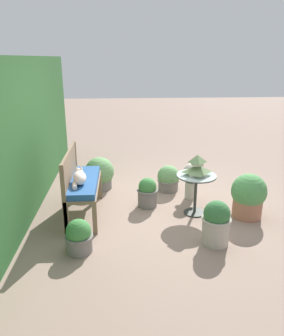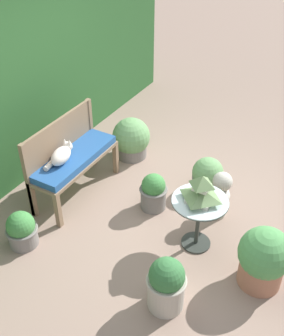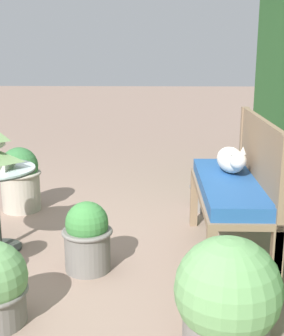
{
  "view_description": "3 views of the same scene",
  "coord_description": "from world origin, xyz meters",
  "px_view_note": "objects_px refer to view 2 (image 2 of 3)",
  "views": [
    {
      "loc": [
        -4.81,
        0.67,
        2.29
      ],
      "look_at": [
        -0.16,
        0.36,
        0.72
      ],
      "focal_mm": 35.0,
      "sensor_mm": 36.0,
      "label": 1
    },
    {
      "loc": [
        -3.43,
        -1.57,
        3.45
      ],
      "look_at": [
        -0.05,
        0.37,
        0.59
      ],
      "focal_mm": 45.0,
      "sensor_mm": 36.0,
      "label": 2
    },
    {
      "loc": [
        2.92,
        0.7,
        1.47
      ],
      "look_at": [
        -0.42,
        0.61,
        0.6
      ],
      "focal_mm": 50.0,
      "sensor_mm": 36.0,
      "label": 3
    }
  ],
  "objects_px": {
    "potted_plant_path_edge": "(207,176)",
    "garden_bench": "(75,161)",
    "potted_plant_bench_right": "(131,139)",
    "potted_plant_hedge_corner": "(264,258)",
    "potted_plant_patio_mid": "(22,230)",
    "potted_plant_bench_left": "(153,192)",
    "patio_table": "(199,210)",
    "garden_bust": "(221,192)",
    "pagoda_birdhouse": "(201,191)",
    "potted_plant_table_near": "(166,284)",
    "cat": "(61,155)"
  },
  "relations": [
    {
      "from": "potted_plant_path_edge",
      "to": "garden_bench",
      "type": "bearing_deg",
      "value": 121.86
    },
    {
      "from": "potted_plant_bench_right",
      "to": "potted_plant_hedge_corner",
      "type": "relative_size",
      "value": 0.87
    },
    {
      "from": "potted_plant_patio_mid",
      "to": "potted_plant_bench_left",
      "type": "xyz_separation_m",
      "value": [
        1.25,
        -0.95,
        0.03
      ]
    },
    {
      "from": "potted_plant_path_edge",
      "to": "potted_plant_hedge_corner",
      "type": "bearing_deg",
      "value": -136.78
    },
    {
      "from": "potted_plant_patio_mid",
      "to": "potted_plant_bench_left",
      "type": "distance_m",
      "value": 1.57
    },
    {
      "from": "patio_table",
      "to": "potted_plant_patio_mid",
      "type": "distance_m",
      "value": 1.93
    },
    {
      "from": "potted_plant_patio_mid",
      "to": "potted_plant_bench_left",
      "type": "bearing_deg",
      "value": -37.14
    },
    {
      "from": "garden_bust",
      "to": "potted_plant_bench_right",
      "type": "bearing_deg",
      "value": 26.0
    },
    {
      "from": "pagoda_birdhouse",
      "to": "potted_plant_table_near",
      "type": "distance_m",
      "value": 0.99
    },
    {
      "from": "potted_plant_patio_mid",
      "to": "potted_plant_table_near",
      "type": "bearing_deg",
      "value": -87.53
    },
    {
      "from": "potted_plant_hedge_corner",
      "to": "pagoda_birdhouse",
      "type": "bearing_deg",
      "value": 78.01
    },
    {
      "from": "potted_plant_bench_right",
      "to": "potted_plant_path_edge",
      "type": "relative_size",
      "value": 1.25
    },
    {
      "from": "garden_bench",
      "to": "patio_table",
      "type": "xyz_separation_m",
      "value": [
        -0.07,
        -1.68,
        0.0
      ]
    },
    {
      "from": "patio_table",
      "to": "potted_plant_hedge_corner",
      "type": "bearing_deg",
      "value": -101.99
    },
    {
      "from": "patio_table",
      "to": "potted_plant_patio_mid",
      "type": "bearing_deg",
      "value": 119.86
    },
    {
      "from": "potted_plant_path_edge",
      "to": "potted_plant_bench_left",
      "type": "bearing_deg",
      "value": 146.16
    },
    {
      "from": "garden_bench",
      "to": "patio_table",
      "type": "relative_size",
      "value": 2.02
    },
    {
      "from": "patio_table",
      "to": "garden_bust",
      "type": "height_order",
      "value": "patio_table"
    },
    {
      "from": "patio_table",
      "to": "potted_plant_bench_right",
      "type": "relative_size",
      "value": 1.07
    },
    {
      "from": "potted_plant_table_near",
      "to": "potted_plant_hedge_corner",
      "type": "relative_size",
      "value": 0.88
    },
    {
      "from": "pagoda_birdhouse",
      "to": "potted_plant_bench_right",
      "type": "height_order",
      "value": "pagoda_birdhouse"
    },
    {
      "from": "potted_plant_patio_mid",
      "to": "potted_plant_path_edge",
      "type": "xyz_separation_m",
      "value": [
        1.9,
        -1.38,
        0.01
      ]
    },
    {
      "from": "patio_table",
      "to": "potted_plant_table_near",
      "type": "xyz_separation_m",
      "value": [
        -0.88,
        -0.07,
        -0.19
      ]
    },
    {
      "from": "cat",
      "to": "potted_plant_hedge_corner",
      "type": "bearing_deg",
      "value": -99.79
    },
    {
      "from": "cat",
      "to": "potted_plant_bench_right",
      "type": "height_order",
      "value": "cat"
    },
    {
      "from": "patio_table",
      "to": "potted_plant_hedge_corner",
      "type": "height_order",
      "value": "potted_plant_hedge_corner"
    },
    {
      "from": "cat",
      "to": "potted_plant_bench_left",
      "type": "height_order",
      "value": "cat"
    },
    {
      "from": "patio_table",
      "to": "cat",
      "type": "bearing_deg",
      "value": 93.67
    },
    {
      "from": "garden_bench",
      "to": "potted_plant_bench_right",
      "type": "distance_m",
      "value": 1.09
    },
    {
      "from": "pagoda_birdhouse",
      "to": "potted_plant_path_edge",
      "type": "height_order",
      "value": "pagoda_birdhouse"
    },
    {
      "from": "potted_plant_hedge_corner",
      "to": "potted_plant_bench_left",
      "type": "xyz_separation_m",
      "value": [
        0.46,
        1.47,
        -0.1
      ]
    },
    {
      "from": "potted_plant_table_near",
      "to": "patio_table",
      "type": "bearing_deg",
      "value": 4.7
    },
    {
      "from": "potted_plant_bench_right",
      "to": "potted_plant_bench_left",
      "type": "xyz_separation_m",
      "value": [
        -0.83,
        -0.81,
        -0.04
      ]
    },
    {
      "from": "garden_bench",
      "to": "garden_bust",
      "type": "relative_size",
      "value": 2.04
    },
    {
      "from": "garden_bench",
      "to": "potted_plant_hedge_corner",
      "type": "distance_m",
      "value": 2.46
    },
    {
      "from": "garden_bench",
      "to": "potted_plant_bench_left",
      "type": "relative_size",
      "value": 2.64
    },
    {
      "from": "garden_bench",
      "to": "garden_bust",
      "type": "bearing_deg",
      "value": -74.22
    },
    {
      "from": "potted_plant_table_near",
      "to": "potted_plant_path_edge",
      "type": "relative_size",
      "value": 1.26
    },
    {
      "from": "potted_plant_patio_mid",
      "to": "potted_plant_path_edge",
      "type": "distance_m",
      "value": 2.34
    },
    {
      "from": "cat",
      "to": "potted_plant_bench_right",
      "type": "xyz_separation_m",
      "value": [
        1.24,
        -0.2,
        -0.4
      ]
    },
    {
      "from": "garden_bench",
      "to": "patio_table",
      "type": "bearing_deg",
      "value": -92.52
    },
    {
      "from": "cat",
      "to": "potted_plant_patio_mid",
      "type": "xyz_separation_m",
      "value": [
        -0.84,
        -0.06,
        -0.47
      ]
    },
    {
      "from": "potted_plant_bench_right",
      "to": "garden_bench",
      "type": "bearing_deg",
      "value": 171.35
    },
    {
      "from": "potted_plant_table_near",
      "to": "potted_plant_patio_mid",
      "type": "height_order",
      "value": "potted_plant_table_near"
    },
    {
      "from": "cat",
      "to": "patio_table",
      "type": "xyz_separation_m",
      "value": [
        0.11,
        -1.72,
        -0.18
      ]
    },
    {
      "from": "potted_plant_patio_mid",
      "to": "potted_plant_bench_right",
      "type": "height_order",
      "value": "potted_plant_bench_right"
    },
    {
      "from": "cat",
      "to": "garden_bench",
      "type": "bearing_deg",
      "value": -20.57
    },
    {
      "from": "garden_bust",
      "to": "potted_plant_path_edge",
      "type": "distance_m",
      "value": 0.52
    },
    {
      "from": "potted_plant_bench_right",
      "to": "potted_plant_bench_left",
      "type": "height_order",
      "value": "potted_plant_bench_right"
    },
    {
      "from": "potted_plant_patio_mid",
      "to": "pagoda_birdhouse",
      "type": "bearing_deg",
      "value": -60.14
    }
  ]
}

